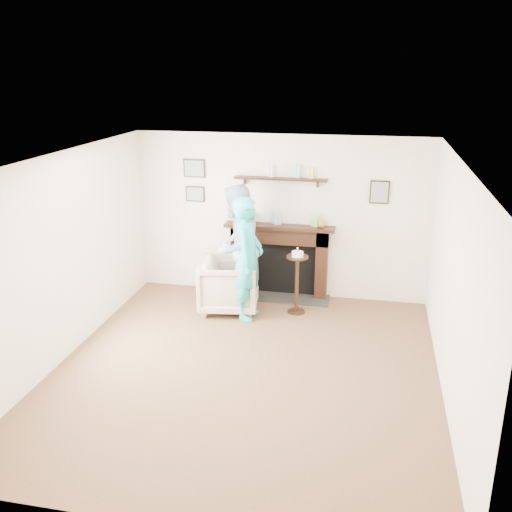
% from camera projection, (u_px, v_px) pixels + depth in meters
% --- Properties ---
extents(ground, '(5.00, 5.00, 0.00)m').
position_uv_depth(ground, '(245.00, 370.00, 6.78)').
color(ground, brown).
rests_on(ground, ground).
extents(room_shell, '(4.54, 5.02, 2.52)m').
position_uv_depth(room_shell, '(257.00, 224.00, 6.91)').
color(room_shell, '#F4E4CF').
rests_on(room_shell, ground).
extents(armchair, '(0.97, 0.95, 0.78)m').
position_uv_depth(armchair, '(230.00, 309.00, 8.49)').
color(armchair, tan).
rests_on(armchair, ground).
extents(man, '(0.88, 1.03, 1.84)m').
position_uv_depth(man, '(237.00, 304.00, 8.65)').
color(man, '#CBE1FF').
rests_on(man, ground).
extents(woman, '(0.44, 0.65, 1.76)m').
position_uv_depth(woman, '(248.00, 316.00, 8.25)').
color(woman, '#1FB1A8').
rests_on(woman, ground).
extents(pedestal_table, '(0.31, 0.31, 1.00)m').
position_uv_depth(pedestal_table, '(297.00, 273.00, 8.19)').
color(pedestal_table, black).
rests_on(pedestal_table, ground).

